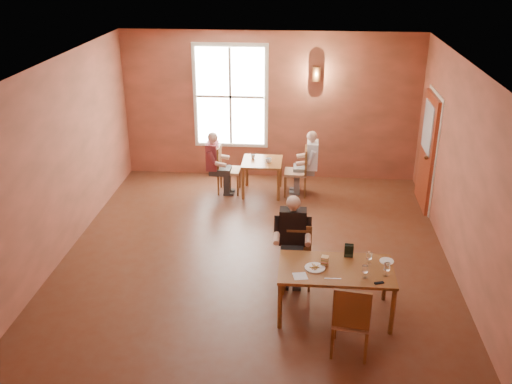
# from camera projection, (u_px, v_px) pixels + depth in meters

# --- Properties ---
(ground) EXTENTS (6.00, 7.00, 0.01)m
(ground) POSITION_uv_depth(u_px,v_px,m) (255.00, 258.00, 8.94)
(ground) COLOR brown
(ground) RESTS_ON ground
(wall_back) EXTENTS (6.00, 0.04, 3.00)m
(wall_back) POSITION_uv_depth(u_px,v_px,m) (270.00, 107.00, 11.53)
(wall_back) COLOR brown
(wall_back) RESTS_ON ground
(wall_front) EXTENTS (6.00, 0.04, 3.00)m
(wall_front) POSITION_uv_depth(u_px,v_px,m) (220.00, 310.00, 5.14)
(wall_front) COLOR brown
(wall_front) RESTS_ON ground
(wall_left) EXTENTS (0.04, 7.00, 3.00)m
(wall_left) POSITION_uv_depth(u_px,v_px,m) (57.00, 163.00, 8.57)
(wall_left) COLOR brown
(wall_left) RESTS_ON ground
(wall_right) EXTENTS (0.04, 7.00, 3.00)m
(wall_right) POSITION_uv_depth(u_px,v_px,m) (465.00, 176.00, 8.10)
(wall_right) COLOR brown
(wall_right) RESTS_ON ground
(ceiling) EXTENTS (6.00, 7.00, 0.04)m
(ceiling) POSITION_uv_depth(u_px,v_px,m) (255.00, 66.00, 7.73)
(ceiling) COLOR white
(ceiling) RESTS_ON wall_back
(window) EXTENTS (1.36, 0.10, 1.96)m
(window) POSITION_uv_depth(u_px,v_px,m) (230.00, 97.00, 11.47)
(window) COLOR white
(window) RESTS_ON wall_back
(door) EXTENTS (0.12, 1.04, 2.10)m
(door) POSITION_uv_depth(u_px,v_px,m) (427.00, 152.00, 10.38)
(door) COLOR maroon
(door) RESTS_ON ground
(wall_sconce) EXTENTS (0.16, 0.16, 0.28)m
(wall_sconce) POSITION_uv_depth(u_px,v_px,m) (316.00, 74.00, 11.08)
(wall_sconce) COLOR brown
(wall_sconce) RESTS_ON wall_back
(main_table) EXTENTS (1.48, 0.83, 0.70)m
(main_table) POSITION_uv_depth(u_px,v_px,m) (335.00, 291.00, 7.48)
(main_table) COLOR brown
(main_table) RESTS_ON ground
(chair_diner_main) EXTENTS (0.38, 0.38, 0.86)m
(chair_diner_main) POSITION_uv_depth(u_px,v_px,m) (298.00, 259.00, 8.08)
(chair_diner_main) COLOR #4A3119
(chair_diner_main) RESTS_ON ground
(diner_main) EXTENTS (0.50, 0.50, 1.25)m
(diner_main) POSITION_uv_depth(u_px,v_px,m) (298.00, 248.00, 7.98)
(diner_main) COLOR black
(diner_main) RESTS_ON ground
(chair_empty) EXTENTS (0.49, 0.49, 0.98)m
(chair_empty) POSITION_uv_depth(u_px,v_px,m) (352.00, 317.00, 6.72)
(chair_empty) COLOR #4A2314
(chair_empty) RESTS_ON ground
(plate_food) EXTENTS (0.27, 0.27, 0.03)m
(plate_food) POSITION_uv_depth(u_px,v_px,m) (315.00, 267.00, 7.32)
(plate_food) COLOR white
(plate_food) RESTS_ON main_table
(sandwich) EXTENTS (0.11, 0.10, 0.11)m
(sandwich) POSITION_uv_depth(u_px,v_px,m) (325.00, 262.00, 7.38)
(sandwich) COLOR #DEBC79
(sandwich) RESTS_ON main_table
(goblet_a) EXTENTS (0.08, 0.08, 0.19)m
(goblet_a) POSITION_uv_depth(u_px,v_px,m) (369.00, 258.00, 7.39)
(goblet_a) COLOR white
(goblet_a) RESTS_ON main_table
(goblet_b) EXTENTS (0.09, 0.09, 0.19)m
(goblet_b) POSITION_uv_depth(u_px,v_px,m) (387.00, 269.00, 7.14)
(goblet_b) COLOR white
(goblet_b) RESTS_ON main_table
(goblet_c) EXTENTS (0.09, 0.09, 0.19)m
(goblet_c) POSITION_uv_depth(u_px,v_px,m) (365.00, 271.00, 7.09)
(goblet_c) COLOR white
(goblet_c) RESTS_ON main_table
(menu_stand) EXTENTS (0.12, 0.07, 0.19)m
(menu_stand) POSITION_uv_depth(u_px,v_px,m) (349.00, 251.00, 7.56)
(menu_stand) COLOR black
(menu_stand) RESTS_ON main_table
(knife) EXTENTS (0.21, 0.02, 0.00)m
(knife) POSITION_uv_depth(u_px,v_px,m) (333.00, 279.00, 7.11)
(knife) COLOR silver
(knife) RESTS_ON main_table
(napkin) EXTENTS (0.20, 0.20, 0.01)m
(napkin) POSITION_uv_depth(u_px,v_px,m) (300.00, 276.00, 7.16)
(napkin) COLOR white
(napkin) RESTS_ON main_table
(side_plate) EXTENTS (0.22, 0.22, 0.01)m
(side_plate) POSITION_uv_depth(u_px,v_px,m) (387.00, 261.00, 7.49)
(side_plate) COLOR silver
(side_plate) RESTS_ON main_table
(sunglasses) EXTENTS (0.13, 0.07, 0.01)m
(sunglasses) POSITION_uv_depth(u_px,v_px,m) (379.00, 283.00, 7.01)
(sunglasses) COLOR black
(sunglasses) RESTS_ON main_table
(second_table) EXTENTS (0.76, 0.76, 0.67)m
(second_table) POSITION_uv_depth(u_px,v_px,m) (262.00, 177.00, 11.15)
(second_table) COLOR brown
(second_table) RESTS_ON ground
(chair_diner_white) EXTENTS (0.42, 0.42, 0.96)m
(chair_diner_white) POSITION_uv_depth(u_px,v_px,m) (296.00, 171.00, 11.04)
(chair_diner_white) COLOR #4F2E16
(chair_diner_white) RESTS_ON ground
(diner_white) EXTENTS (0.49, 0.49, 1.23)m
(diner_white) POSITION_uv_depth(u_px,v_px,m) (297.00, 165.00, 10.99)
(diner_white) COLOR silver
(diner_white) RESTS_ON ground
(chair_diner_maroon) EXTENTS (0.42, 0.42, 0.95)m
(chair_diner_maroon) POSITION_uv_depth(u_px,v_px,m) (229.00, 169.00, 11.15)
(chair_diner_maroon) COLOR #482B17
(chair_diner_maroon) RESTS_ON ground
(diner_maroon) EXTENTS (0.48, 0.48, 1.21)m
(diner_maroon) POSITION_uv_depth(u_px,v_px,m) (227.00, 163.00, 11.10)
(diner_maroon) COLOR maroon
(diner_maroon) RESTS_ON ground
(cup_a) EXTENTS (0.14, 0.14, 0.09)m
(cup_a) POSITION_uv_depth(u_px,v_px,m) (268.00, 160.00, 10.91)
(cup_a) COLOR white
(cup_a) RESTS_ON second_table
(cup_b) EXTENTS (0.09, 0.09, 0.08)m
(cup_b) POSITION_uv_depth(u_px,v_px,m) (253.00, 157.00, 11.12)
(cup_b) COLOR silver
(cup_b) RESTS_ON second_table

